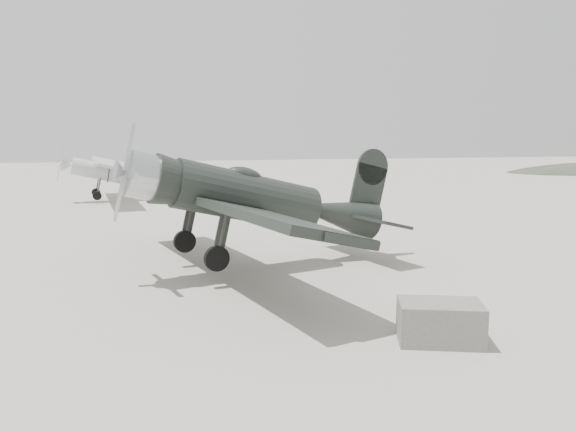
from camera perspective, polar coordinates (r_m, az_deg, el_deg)
name	(u,v)px	position (r m, az deg, el deg)	size (l,w,h in m)	color
ground	(268,287)	(16.55, -2.01, -7.25)	(160.00, 160.00, 0.00)	gray
lowwing_monoplane	(258,200)	(18.41, -3.02, 1.59)	(9.73, 13.42, 4.32)	black
highwing_monoplane	(118,171)	(39.25, -16.84, 4.39)	(8.02, 11.28, 3.19)	#B0B3B6
equipment_block	(440,322)	(12.68, 15.18, -10.38)	(1.75, 1.10, 0.88)	#605E59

